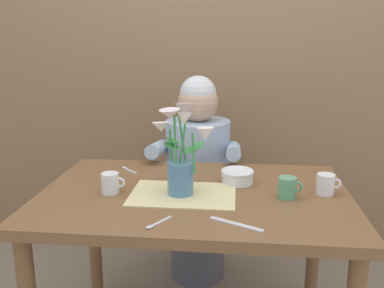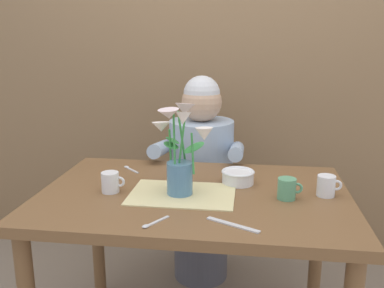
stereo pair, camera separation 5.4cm
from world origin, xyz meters
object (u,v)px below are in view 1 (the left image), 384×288
ceramic_bowl (237,176)px  coffee_cup (326,184)px  flower_vase (181,152)px  dinner_knife (236,224)px  tea_cup (287,188)px  seated_person (198,182)px  ceramic_mug (111,183)px

ceramic_bowl → coffee_cup: (0.34, -0.09, 0.01)m
flower_vase → dinner_knife: flower_vase is taller
tea_cup → coffee_cup: 0.16m
flower_vase → tea_cup: (0.40, 0.00, -0.13)m
seated_person → coffee_cup: bearing=-45.9°
flower_vase → coffee_cup: (0.55, 0.06, -0.13)m
coffee_cup → ceramic_bowl: bearing=164.5°
coffee_cup → tea_cup: bearing=-160.7°
seated_person → dinner_knife: (0.21, -0.90, 0.18)m
seated_person → coffee_cup: seated_person is taller
seated_person → ceramic_bowl: 0.57m
seated_person → dinner_knife: seated_person is taller
seated_person → dinner_knife: 0.94m
ceramic_bowl → coffee_cup: coffee_cup is taller
ceramic_bowl → dinner_knife: ceramic_bowl is taller
ceramic_bowl → dinner_knife: 0.41m
flower_vase → tea_cup: bearing=0.4°
ceramic_bowl → ceramic_mug: (-0.49, -0.17, 0.01)m
ceramic_bowl → coffee_cup: 0.35m
seated_person → dinner_knife: size_ratio=5.97×
seated_person → tea_cup: 0.78m
seated_person → ceramic_mug: (-0.28, -0.66, 0.22)m
dinner_knife → coffee_cup: 0.46m
seated_person → flower_vase: bearing=-89.4°
tea_cup → coffee_cup: same height
ceramic_mug → flower_vase: bearing=3.9°
flower_vase → tea_cup: size_ratio=3.70×
ceramic_mug → dinner_knife: bearing=-26.1°
ceramic_bowl → tea_cup: (0.19, -0.15, 0.01)m
flower_vase → tea_cup: flower_vase is taller
dinner_knife → seated_person: bearing=130.0°
seated_person → tea_cup: seated_person is taller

